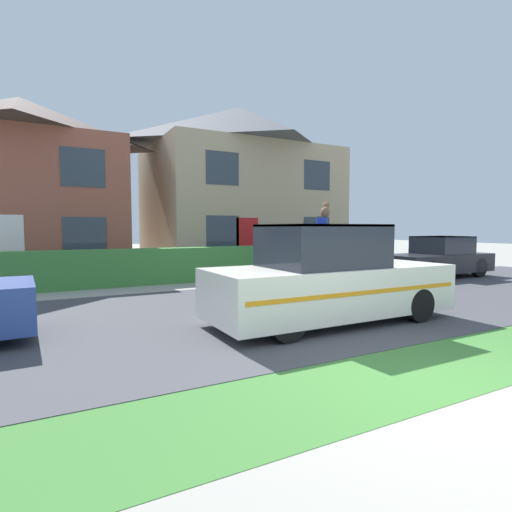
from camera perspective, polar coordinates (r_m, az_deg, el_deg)
ground_plane at (r=4.92m, az=23.77°, el=-16.40°), size 80.00×80.00×0.00m
road_strip at (r=8.18m, az=-0.85°, el=-7.83°), size 28.00×6.45×0.01m
lawn_verge at (r=5.11m, az=20.84°, el=-15.50°), size 28.00×1.51×0.01m
garden_hedge at (r=12.86m, az=-7.45°, el=-1.13°), size 14.26×0.61×1.07m
police_car at (r=7.21m, az=10.31°, el=-3.19°), size 4.48×1.72×1.86m
cat at (r=7.38m, az=9.87°, el=6.33°), size 0.35×0.28×0.30m
neighbour_car_near at (r=14.94m, az=24.62°, el=-0.30°), size 4.09×1.64×1.39m
house_left at (r=17.92m, az=-30.42°, el=8.89°), size 7.28×6.47×6.62m
house_right at (r=20.02m, az=-2.48°, el=10.22°), size 8.77×6.98×7.53m
wheelie_bin at (r=14.64m, az=9.22°, el=-0.50°), size 0.72×0.80×1.07m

